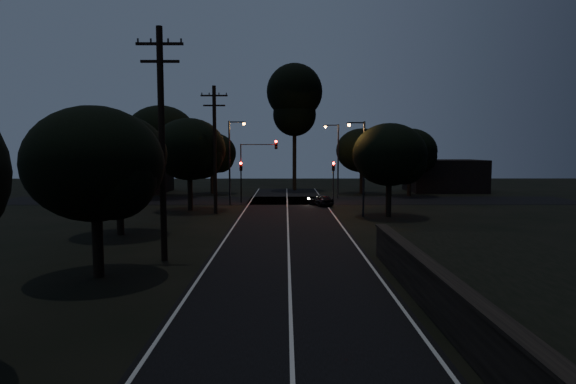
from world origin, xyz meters
name	(u,v)px	position (x,y,z in m)	size (l,w,h in m)	color
road_surface	(288,215)	(0.00, 31.12, 0.01)	(60.00, 70.00, 0.03)	black
utility_pole_mid	(162,141)	(-6.00, 15.00, 5.74)	(2.20, 0.30, 11.00)	black
utility_pole_far	(215,147)	(-6.00, 32.00, 5.48)	(2.20, 0.30, 10.50)	black
tree_left_b	(99,167)	(-7.80, 11.89, 4.61)	(5.60, 5.60, 7.11)	black
tree_left_c	(121,157)	(-10.29, 21.88, 4.85)	(5.94, 5.94, 7.50)	black
tree_left_d	(192,151)	(-8.28, 33.87, 5.20)	(6.32, 6.32, 8.02)	black
tree_far_nw	(213,154)	(-8.79, 49.88, 4.76)	(5.80, 5.80, 7.35)	black
tree_far_w	(163,138)	(-13.72, 45.84, 6.61)	(7.98, 7.98, 10.17)	black
tree_far_ne	(364,152)	(9.22, 49.87, 5.06)	(6.19, 6.19, 7.83)	black
tree_far_e	(412,152)	(14.21, 46.88, 4.98)	(6.06, 6.06, 7.69)	black
tree_right_a	(392,156)	(8.21, 29.88, 4.79)	(5.81, 5.81, 7.38)	black
tall_pine	(295,99)	(1.00, 55.00, 11.78)	(7.19, 7.19, 16.34)	black
building_left	(126,175)	(-20.00, 52.00, 2.20)	(10.00, 8.00, 4.40)	black
building_right	(444,176)	(20.00, 53.00, 2.00)	(9.00, 7.00, 4.00)	black
signal_left	(241,174)	(-4.60, 39.99, 2.84)	(0.28, 0.35, 4.10)	black
signal_right	(333,174)	(4.60, 39.99, 2.84)	(0.28, 0.35, 4.10)	black
signal_mast	(258,159)	(-2.91, 39.99, 4.34)	(3.70, 0.35, 6.25)	black
streetlight_a	(231,157)	(-5.31, 38.00, 4.64)	(1.66, 0.26, 8.00)	black
streetlight_b	(336,156)	(5.31, 44.00, 4.64)	(1.66, 0.26, 8.00)	black
streetlight_c	(362,162)	(5.83, 30.00, 4.35)	(1.46, 0.26, 7.50)	black
car	(321,200)	(3.20, 37.39, 0.55)	(1.31, 3.25, 1.11)	black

